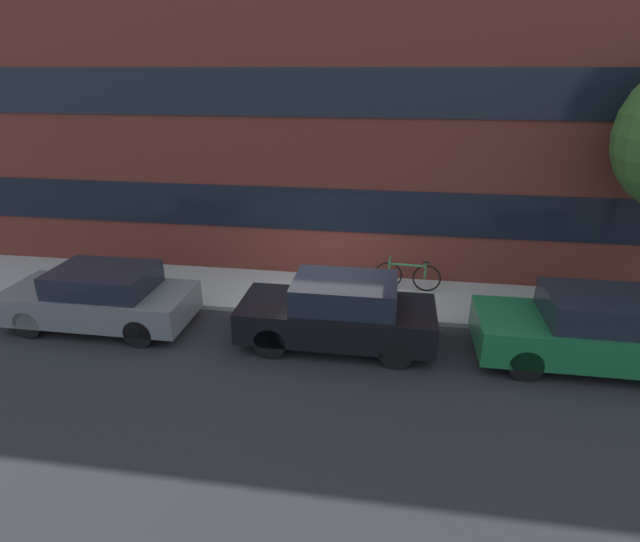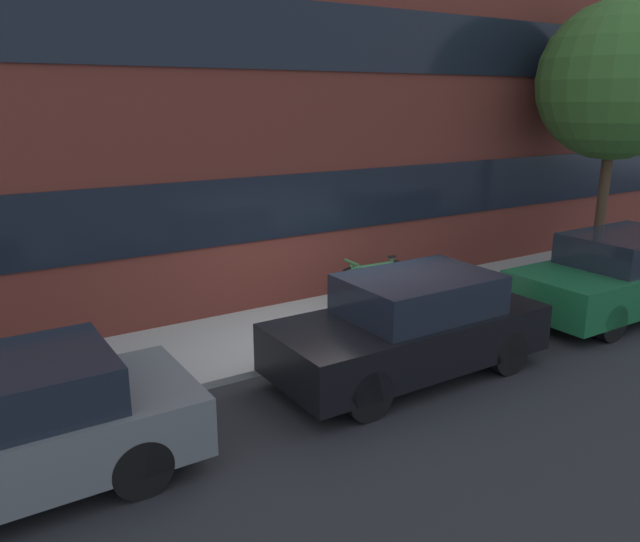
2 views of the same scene
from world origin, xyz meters
TOP-DOWN VIEW (x-y plane):
  - ground_plane at (0.00, 0.00)m, footprint 56.00×56.00m
  - sidewalk_strip at (0.00, 1.17)m, footprint 28.00×2.33m
  - rowhouse_facade at (0.00, 2.78)m, footprint 28.00×1.02m
  - parked_car_black at (0.42, -1.05)m, footprint 3.88×1.61m
  - parked_car_green at (5.23, -1.05)m, footprint 4.21×1.68m
  - bicycle at (1.81, 1.64)m, footprint 1.63×0.44m
  - street_tree at (7.08, 0.67)m, footprint 3.14×3.14m

SIDE VIEW (x-z plane):
  - ground_plane at x=0.00m, z-range 0.00..0.00m
  - sidewalk_strip at x=0.00m, z-range 0.00..0.11m
  - bicycle at x=1.81m, z-range 0.10..0.89m
  - parked_car_black at x=0.42m, z-range 0.00..1.41m
  - parked_car_green at x=5.23m, z-range -0.01..1.42m
  - street_tree at x=7.08m, z-range 1.27..6.76m
  - rowhouse_facade at x=0.00m, z-range 0.01..8.54m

